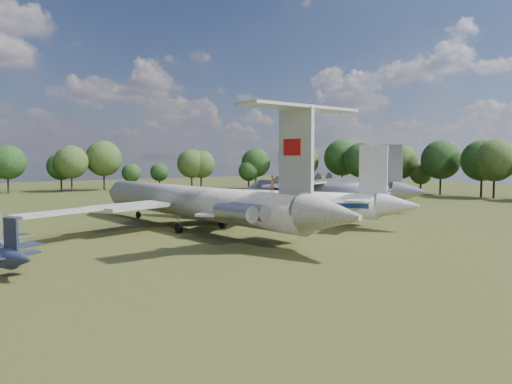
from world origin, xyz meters
TOP-DOWN VIEW (x-y plane):
  - ground at (0.00, 0.00)m, footprint 300.00×300.00m
  - il62_airliner at (4.87, 0.79)m, footprint 48.10×61.01m
  - tu104_jet at (17.41, 1.10)m, footprint 51.83×57.78m
  - an12_transport at (38.07, 9.70)m, footprint 46.99×49.26m
  - person_on_il62 at (5.65, -15.36)m, footprint 0.76×0.56m

SIDE VIEW (x-z plane):
  - ground at x=0.00m, z-range 0.00..0.00m
  - tu104_jet at x=17.41m, z-range 0.00..4.74m
  - an12_transport at x=38.07m, z-range 0.00..5.14m
  - il62_airliner at x=4.87m, z-range 0.00..5.77m
  - person_on_il62 at x=5.65m, z-range 5.77..7.67m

